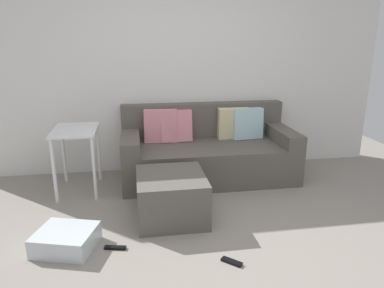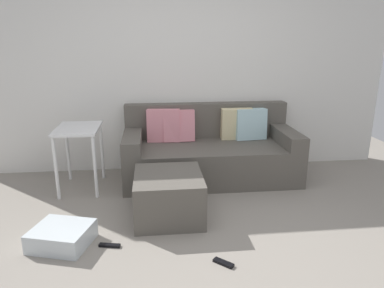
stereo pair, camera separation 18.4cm
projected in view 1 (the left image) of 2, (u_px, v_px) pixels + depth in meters
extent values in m
plane|color=gray|center=(218.00, 259.00, 2.77)|extent=(6.77, 6.77, 0.00)
cube|color=silver|center=(180.00, 74.00, 4.48)|extent=(5.21, 0.10, 2.44)
cube|color=#59544C|center=(208.00, 161.00, 4.33)|extent=(2.04, 0.92, 0.43)
cube|color=#59544C|center=(203.00, 120.00, 4.55)|extent=(2.04, 0.17, 0.43)
cube|color=#59544C|center=(130.00, 141.00, 4.10)|extent=(0.21, 0.92, 0.16)
cube|color=#59544C|center=(282.00, 135.00, 4.38)|extent=(0.21, 0.92, 0.16)
cube|color=pink|center=(161.00, 126.00, 4.32)|extent=(0.41, 0.18, 0.40)
cube|color=pink|center=(176.00, 126.00, 4.35)|extent=(0.39, 0.18, 0.39)
cube|color=silver|center=(247.00, 123.00, 4.48)|extent=(0.40, 0.21, 0.39)
cube|color=beige|center=(233.00, 123.00, 4.47)|extent=(0.39, 0.14, 0.39)
cube|color=#59544C|center=(171.00, 196.00, 3.38)|extent=(0.63, 0.70, 0.42)
cube|color=silver|center=(66.00, 239.00, 2.89)|extent=(0.55, 0.51, 0.16)
cube|color=white|center=(75.00, 130.00, 3.85)|extent=(0.46, 0.63, 0.03)
cylinder|color=white|center=(54.00, 171.00, 3.65)|extent=(0.04, 0.04, 0.68)
cylinder|color=white|center=(94.00, 169.00, 3.71)|extent=(0.04, 0.04, 0.68)
cylinder|color=white|center=(64.00, 154.00, 4.18)|extent=(0.04, 0.04, 0.68)
cylinder|color=white|center=(99.00, 153.00, 4.24)|extent=(0.04, 0.04, 0.68)
cube|color=black|center=(232.00, 262.00, 2.72)|extent=(0.16, 0.15, 0.02)
cube|color=black|center=(115.00, 248.00, 2.90)|extent=(0.18, 0.08, 0.02)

